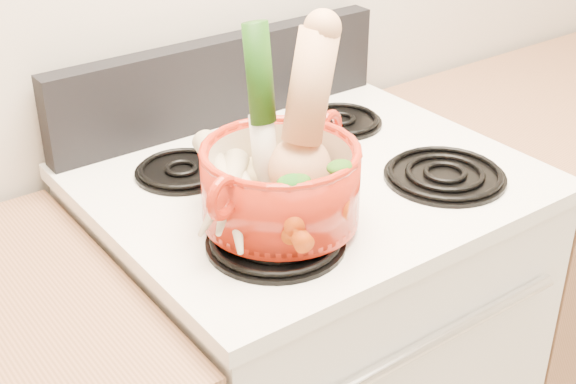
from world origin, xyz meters
TOP-DOWN VIEW (x-y plane):
  - stove_body at (0.00, 1.40)m, footprint 0.76×0.65m
  - cooktop at (0.00, 1.40)m, footprint 0.78×0.67m
  - control_backsplash at (0.00, 1.70)m, footprint 0.76×0.05m
  - oven_handle at (0.00, 1.06)m, footprint 0.60×0.02m
  - burner_front_left at (-0.19, 1.24)m, footprint 0.22×0.22m
  - burner_front_right at (0.19, 1.24)m, footprint 0.22×0.22m
  - burner_back_left at (-0.19, 1.54)m, footprint 0.17×0.17m
  - burner_back_right at (0.19, 1.54)m, footprint 0.17×0.17m
  - dutch_oven at (-0.15, 1.28)m, footprint 0.32×0.32m
  - pot_handle_left at (-0.29, 1.23)m, footprint 0.07×0.04m
  - pot_handle_right at (-0.02, 1.33)m, footprint 0.07×0.04m
  - squash at (-0.11, 1.29)m, footprint 0.20×0.15m
  - leek at (-0.14, 1.33)m, footprint 0.05×0.09m
  - ginger at (-0.15, 1.35)m, footprint 0.11×0.09m
  - parsnip_0 at (-0.23, 1.30)m, footprint 0.16×0.24m
  - parsnip_1 at (-0.25, 1.31)m, footprint 0.17×0.14m
  - parsnip_2 at (-0.20, 1.30)m, footprint 0.08×0.20m
  - parsnip_3 at (-0.24, 1.30)m, footprint 0.16×0.18m
  - parsnip_4 at (-0.22, 1.34)m, footprint 0.10×0.22m
  - carrot_0 at (-0.19, 1.22)m, footprint 0.07×0.16m
  - carrot_1 at (-0.18, 1.22)m, footprint 0.10×0.14m
  - carrot_2 at (-0.16, 1.23)m, footprint 0.13×0.17m
  - carrot_3 at (-0.18, 1.23)m, footprint 0.10×0.15m

SIDE VIEW (x-z plane):
  - stove_body at x=0.00m, z-range 0.00..0.92m
  - oven_handle at x=0.00m, z-range 0.77..0.79m
  - cooktop at x=0.00m, z-range 0.92..0.95m
  - burner_front_left at x=-0.19m, z-range 0.95..0.97m
  - burner_front_right at x=0.19m, z-range 0.95..0.97m
  - burner_back_left at x=-0.19m, z-range 0.95..0.97m
  - burner_back_right at x=0.19m, z-range 0.95..0.97m
  - carrot_0 at x=-0.19m, z-range 0.99..1.03m
  - carrot_1 at x=-0.18m, z-range 0.99..1.04m
  - ginger at x=-0.15m, z-range 0.99..1.04m
  - parsnip_0 at x=-0.23m, z-range 0.99..1.05m
  - parsnip_1 at x=-0.25m, z-range 1.00..1.05m
  - carrot_2 at x=-0.16m, z-range 1.00..1.05m
  - parsnip_2 at x=-0.20m, z-range 1.00..1.06m
  - dutch_oven at x=-0.15m, z-range 0.97..1.09m
  - carrot_3 at x=-0.18m, z-range 1.01..1.05m
  - parsnip_3 at x=-0.24m, z-range 1.01..1.07m
  - control_backsplash at x=0.00m, z-range 0.95..1.13m
  - parsnip_4 at x=-0.22m, z-range 1.01..1.07m
  - pot_handle_left at x=-0.29m, z-range 1.04..1.11m
  - pot_handle_right at x=-0.02m, z-range 1.04..1.11m
  - squash at x=-0.11m, z-range 0.98..1.28m
  - leek at x=-0.14m, z-range 0.99..1.29m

